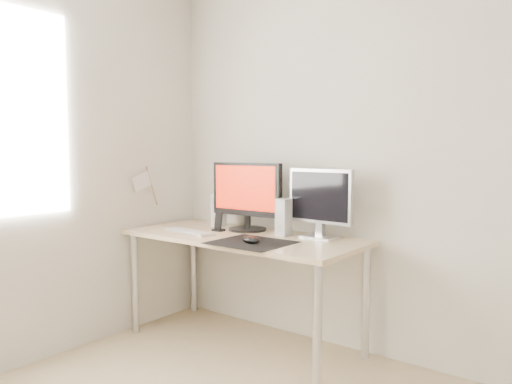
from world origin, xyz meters
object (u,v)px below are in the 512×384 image
Objects in this scene: phone_dock at (218,225)px; desk at (243,247)px; main_monitor at (247,194)px; speaker_right at (283,217)px; speaker_left at (219,210)px; mouse at (251,240)px; second_monitor at (320,200)px; keyboard at (189,232)px.

desk is at bearing -4.93° from phone_dock.
main_monitor is 2.29× the size of speaker_right.
desk is at bearing -25.56° from speaker_left.
mouse is at bearing -26.56° from phone_dock.
main_monitor is at bearing -174.31° from second_monitor.
desk is 12.35× the size of phone_dock.
main_monitor is at bearing -4.94° from speaker_left.
main_monitor is (-0.32, 0.36, 0.23)m from mouse.
second_monitor is (0.22, 0.42, 0.22)m from mouse.
second_monitor is at bearing 16.77° from speaker_right.
speaker_left is at bearing 147.26° from mouse.
keyboard is (-0.25, -0.31, -0.25)m from main_monitor.
keyboard is (-0.57, 0.06, -0.02)m from mouse.
speaker_left reaches higher than mouse.
second_monitor is 1.04× the size of keyboard.
phone_dock is (-0.23, 0.02, 0.12)m from desk.
phone_dock is (0.11, 0.18, 0.03)m from keyboard.
main_monitor is 0.31m from speaker_left.
speaker_left is (-0.37, 0.18, 0.20)m from desk.
speaker_left is at bearing 95.34° from keyboard.
phone_dock is at bearing 58.88° from keyboard.
main_monitor is at bearing 51.09° from keyboard.
main_monitor is 4.25× the size of phone_dock.
desk is 0.26m from phone_dock.
mouse is at bearing -88.67° from speaker_right.
speaker_right is (0.60, -0.04, 0.00)m from speaker_left.
second_monitor reaches higher than desk.
second_monitor is 1.88× the size of speaker_left.
keyboard is (-0.34, -0.16, 0.09)m from desk.
phone_dock is (-0.46, -0.12, -0.08)m from speaker_right.
speaker_left is 1.00× the size of speaker_right.
speaker_right is at bearing -3.77° from speaker_left.
mouse is at bearing -118.03° from second_monitor.
main_monitor reaches higher than keyboard.
mouse is 0.90× the size of phone_dock.
speaker_right is at bearing 30.60° from desk.
desk is at bearing 138.12° from mouse.
phone_dock is at bearing -48.41° from speaker_left.
second_monitor is at bearing 5.69° from main_monitor.
phone_dock is at bearing -137.25° from main_monitor.
second_monitor reaches higher than phone_dock.
mouse is 0.07× the size of desk.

